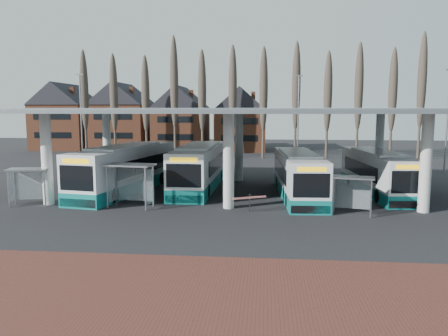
# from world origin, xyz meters

# --- Properties ---
(ground) EXTENTS (140.00, 140.00, 0.00)m
(ground) POSITION_xyz_m (0.00, 0.00, 0.00)
(ground) COLOR black
(ground) RESTS_ON ground
(brick_strip) EXTENTS (70.00, 10.00, 0.03)m
(brick_strip) POSITION_xyz_m (0.00, -12.00, 0.01)
(brick_strip) COLOR #502620
(brick_strip) RESTS_ON ground
(station_canopy) EXTENTS (32.00, 16.00, 6.34)m
(station_canopy) POSITION_xyz_m (0.00, 8.00, 5.68)
(station_canopy) COLOR beige
(station_canopy) RESTS_ON ground
(poplar_row) EXTENTS (45.10, 1.10, 14.50)m
(poplar_row) POSITION_xyz_m (0.00, 33.00, 8.78)
(poplar_row) COLOR #473D33
(poplar_row) RESTS_ON ground
(townhouse_row) EXTENTS (36.80, 10.30, 12.25)m
(townhouse_row) POSITION_xyz_m (-15.75, 44.00, 5.94)
(townhouse_row) COLOR brown
(townhouse_row) RESTS_ON ground
(lamp_post_a) EXTENTS (0.80, 0.16, 10.17)m
(lamp_post_a) POSITION_xyz_m (-18.00, 22.00, 5.34)
(lamp_post_a) COLOR slate
(lamp_post_a) RESTS_ON ground
(lamp_post_b) EXTENTS (0.80, 0.16, 10.17)m
(lamp_post_b) POSITION_xyz_m (6.00, 26.00, 5.34)
(lamp_post_b) COLOR slate
(lamp_post_b) RESTS_ON ground
(lamp_post_c) EXTENTS (0.80, 0.16, 10.17)m
(lamp_post_c) POSITION_xyz_m (20.00, 20.00, 5.34)
(lamp_post_c) COLOR slate
(lamp_post_c) RESTS_ON ground
(bus_0) EXTENTS (4.92, 13.14, 3.57)m
(bus_0) POSITION_xyz_m (-8.36, 7.67, 1.68)
(bus_0) COLOR silver
(bus_0) RESTS_ON ground
(bus_1) EXTENTS (2.88, 12.63, 3.50)m
(bus_1) POSITION_xyz_m (-2.94, 9.59, 1.65)
(bus_1) COLOR silver
(bus_1) RESTS_ON ground
(bus_2) EXTENTS (3.18, 11.78, 3.24)m
(bus_2) POSITION_xyz_m (4.69, 6.87, 1.53)
(bus_2) COLOR silver
(bus_2) RESTS_ON ground
(bus_3) EXTENTS (3.41, 11.64, 3.19)m
(bus_3) POSITION_xyz_m (10.72, 8.78, 1.50)
(bus_3) COLOR silver
(bus_3) RESTS_ON ground
(shelter_0) EXTENTS (2.82, 1.77, 2.44)m
(shelter_0) POSITION_xyz_m (-13.09, 2.22, 1.77)
(shelter_0) COLOR gray
(shelter_0) RESTS_ON ground
(shelter_1) EXTENTS (3.21, 1.91, 2.81)m
(shelter_1) POSITION_xyz_m (-6.26, 2.22, 2.04)
(shelter_1) COLOR gray
(shelter_1) RESTS_ON ground
(shelter_2) EXTENTS (2.70, 1.78, 2.30)m
(shelter_2) POSITION_xyz_m (7.52, 1.51, 1.67)
(shelter_2) COLOR gray
(shelter_2) RESTS_ON ground
(barrier) EXTENTS (2.02, 1.09, 1.10)m
(barrier) POSITION_xyz_m (1.38, 1.33, 0.86)
(barrier) COLOR black
(barrier) RESTS_ON ground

